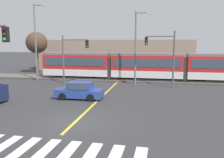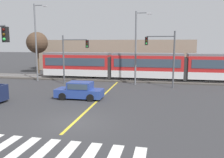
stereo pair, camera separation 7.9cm
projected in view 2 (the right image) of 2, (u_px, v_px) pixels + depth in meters
The scene contains 18 objects.
ground_plane at pixel (74, 122), 14.87m from camera, with size 200.00×200.00×0.00m, color #333335.
track_bed at pixel (120, 79), 31.77m from camera, with size 120.00×4.00×0.18m, color #4C4742.
rail_near at pixel (119, 79), 31.06m from camera, with size 120.00×0.08×0.10m, color #939399.
rail_far at pixel (121, 77), 32.45m from camera, with size 120.00×0.08×0.10m, color #939399.
light_rail_tram at pixel (147, 65), 30.78m from camera, with size 28.00×2.64×3.43m.
crosswalk_stripe_2 at pixel (1, 147), 11.36m from camera, with size 0.56×2.80×0.01m, color silver.
crosswalk_stripe_3 at pixel (22, 149), 11.13m from camera, with size 0.56×2.80×0.01m, color silver.
crosswalk_stripe_4 at pixel (43, 151), 10.90m from camera, with size 0.56×2.80×0.01m, color silver.
crosswalk_stripe_5 at pixel (65, 154), 10.67m from camera, with size 0.56×2.80×0.01m, color silver.
crosswalk_stripe_6 at pixel (89, 156), 10.44m from camera, with size 0.56×2.80×0.01m, color silver.
lane_centre_line at pixel (100, 98), 21.35m from camera, with size 0.20×17.55×0.01m, color gold.
sedan_crossing at pixel (80, 91), 21.11m from camera, with size 4.20×1.92×1.52m.
traffic_light_far_right at pixel (164, 51), 25.81m from camera, with size 3.25×0.38×6.20m.
traffic_light_far_left at pixel (72, 53), 28.11m from camera, with size 3.25×0.38×5.82m.
street_lamp_west at pixel (37, 39), 30.25m from camera, with size 1.82×0.28×9.78m.
street_lamp_centre at pixel (137, 44), 27.47m from camera, with size 1.84×0.28×8.51m.
bare_tree_far_west at pixel (37, 43), 38.22m from camera, with size 3.43×3.43×6.67m.
building_backdrop_far at pixel (114, 55), 43.20m from camera, with size 27.84×6.00×5.43m, color gray.
Camera 2 is at (5.14, -13.54, 4.96)m, focal length 38.00 mm.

